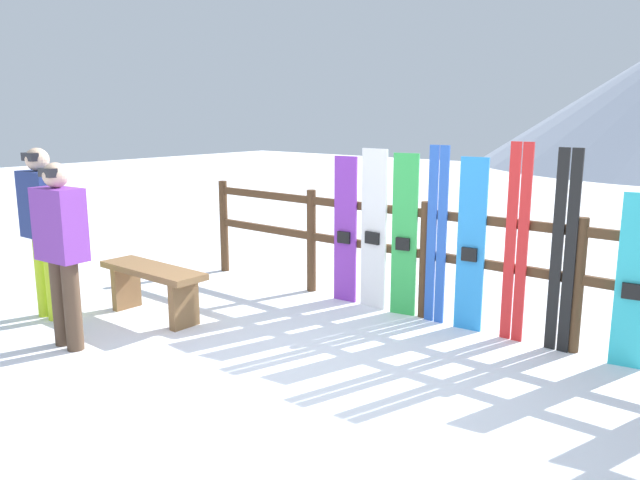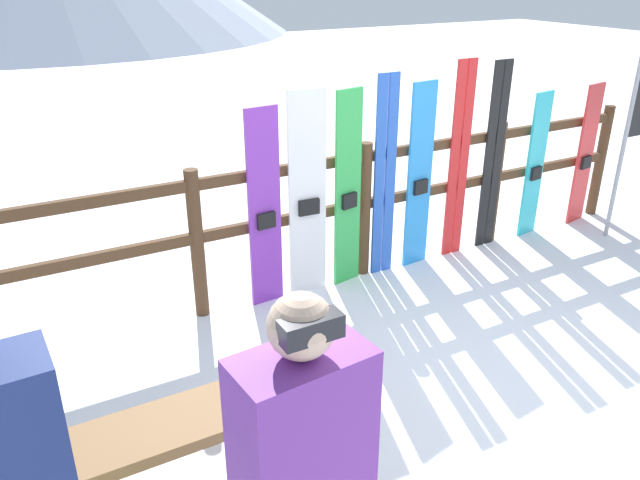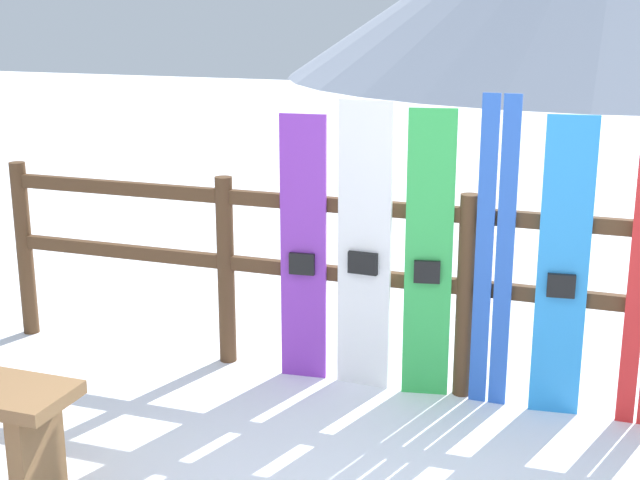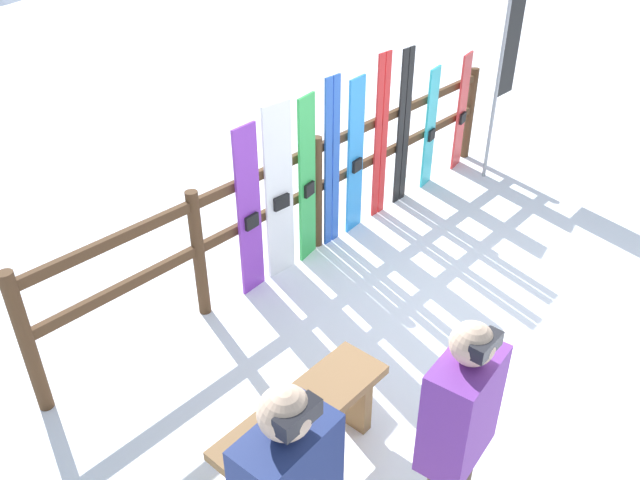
# 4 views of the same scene
# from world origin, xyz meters

# --- Properties ---
(ground_plane) EXTENTS (40.00, 40.00, 0.00)m
(ground_plane) POSITION_xyz_m (0.00, 0.00, 0.00)
(ground_plane) COLOR white
(fence) EXTENTS (5.72, 0.10, 1.12)m
(fence) POSITION_xyz_m (-0.00, 1.94, 0.67)
(fence) COLOR #4C331E
(fence) RESTS_ON ground
(bench) EXTENTS (1.21, 0.36, 0.50)m
(bench) POSITION_xyz_m (-1.98, 0.29, 0.36)
(bench) COLOR brown
(bench) RESTS_ON ground
(person_navy) EXTENTS (0.43, 0.25, 1.62)m
(person_navy) POSITION_xyz_m (-2.75, -0.35, 0.94)
(person_navy) COLOR #B7D826
(person_navy) RESTS_ON ground
(person_purple) EXTENTS (0.45, 0.27, 1.54)m
(person_purple) POSITION_xyz_m (-1.89, -0.64, 0.89)
(person_purple) COLOR #4C3828
(person_purple) RESTS_ON ground
(snowboard_purple) EXTENTS (0.26, 0.07, 1.50)m
(snowboard_purple) POSITION_xyz_m (-0.90, 1.88, 0.75)
(snowboard_purple) COLOR purple
(snowboard_purple) RESTS_ON ground
(snowboard_white) EXTENTS (0.30, 0.07, 1.59)m
(snowboard_white) POSITION_xyz_m (-0.55, 1.88, 0.79)
(snowboard_white) COLOR white
(snowboard_white) RESTS_ON ground
(snowboard_green) EXTENTS (0.25, 0.09, 1.56)m
(snowboard_green) POSITION_xyz_m (-0.20, 1.88, 0.78)
(snowboard_green) COLOR green
(snowboard_green) RESTS_ON ground
(ski_pair_blue) EXTENTS (0.19, 0.02, 1.65)m
(ski_pair_blue) POSITION_xyz_m (0.15, 1.88, 0.82)
(ski_pair_blue) COLOR blue
(ski_pair_blue) RESTS_ON ground
(snowboard_blue) EXTENTS (0.25, 0.08, 1.56)m
(snowboard_blue) POSITION_xyz_m (0.49, 1.88, 0.77)
(snowboard_blue) COLOR #288CE0
(snowboard_blue) RESTS_ON ground
(ski_pair_red) EXTENTS (0.20, 0.02, 1.70)m
(ski_pair_red) POSITION_xyz_m (0.90, 1.88, 0.85)
(ski_pair_red) COLOR red
(ski_pair_red) RESTS_ON ground
(ski_pair_black) EXTENTS (0.19, 0.02, 1.66)m
(ski_pair_black) POSITION_xyz_m (1.29, 1.88, 0.83)
(ski_pair_black) COLOR black
(ski_pair_black) RESTS_ON ground
(snowboard_cyan) EXTENTS (0.25, 0.08, 1.35)m
(snowboard_cyan) POSITION_xyz_m (1.82, 1.88, 0.67)
(snowboard_cyan) COLOR #2DBFCC
(snowboard_cyan) RESTS_ON ground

